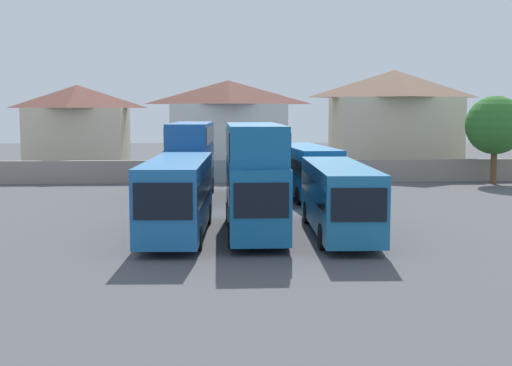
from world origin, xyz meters
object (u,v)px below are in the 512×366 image
Objects in this scene: bus_2 at (254,173)px; bus_1 at (178,192)px; house_terrace_centre at (228,126)px; bus_4 at (191,156)px; bus_6 at (307,169)px; bus_5 at (256,169)px; tree_left_of_lot at (495,125)px; house_terrace_right at (394,121)px; bus_3 at (339,195)px; house_terrace_left at (78,129)px.

bus_1 is at bearing -88.22° from bus_2.
bus_2 is at bearing -88.73° from house_terrace_centre.
bus_4 is 1.03× the size of bus_6.
bus_5 is at bearing 176.45° from bus_2.
tree_left_of_lot reaches higher than bus_6.
house_terrace_right is 1.65× the size of tree_left_of_lot.
house_terrace_right is (10.35, 18.02, 2.84)m from bus_6.
bus_3 is (7.45, -0.22, -0.14)m from bus_1.
bus_2 is at bearing -22.29° from bus_6.
house_terrace_right is (14.52, 31.04, 1.90)m from bus_2.
bus_1 is at bearing -34.98° from bus_6.
house_terrace_left is 28.74m from house_terrace_right.
bus_6 is at bearing 91.05° from bus_4.
house_terrace_right is (18.06, 31.15, 2.77)m from bus_1.
bus_6 is 1.51× the size of tree_left_of_lot.
tree_left_of_lot reaches higher than bus_1.
bus_4 is 21.07m from house_terrace_left.
house_terrace_centre is (-4.85, 17.75, 2.34)m from bus_6.
tree_left_of_lot is (34.12, -10.33, 0.50)m from house_terrace_left.
house_terrace_right is (28.73, -0.18, 0.72)m from house_terrace_left.
house_terrace_centre is at bearing -178.70° from bus_2.
house_terrace_right reaches higher than house_terrace_centre.
bus_2 is 12.92m from bus_5.
bus_2 reaches higher than bus_6.
house_terrace_left reaches higher than bus_4.
bus_4 is 7.61m from bus_6.
bus_5 is at bearing 164.12° from bus_1.
bus_5 is (-3.09, 13.18, 0.08)m from bus_3.
tree_left_of_lot reaches higher than bus_4.
bus_5 is at bearing -85.26° from house_terrace_centre.
bus_3 is 31.52m from house_terrace_centre.
bus_1 is at bearing 1.66° from bus_4.
bus_4 is 4.29m from bus_5.
bus_4 is at bearing -165.52° from bus_2.
bus_6 is at bearing -179.32° from bus_3.
bus_1 is 7.45m from bus_3.
house_terrace_right is at bearing -0.36° from house_terrace_left.
tree_left_of_lot is at bearing 110.63° from bus_4.
bus_5 is (4.35, 12.96, -0.06)m from bus_1.
house_terrace_right reaches higher than bus_2.
bus_5 is at bearing 87.89° from bus_4.
tree_left_of_lot is (5.39, -10.15, -0.21)m from house_terrace_right.
tree_left_of_lot reaches higher than bus_2.
tree_left_of_lot is (20.59, -9.88, 0.29)m from house_terrace_centre.
house_terrace_right reaches higher than bus_1.
bus_6 is at bearing 152.22° from bus_1.
bus_2 is 30.81m from house_terrace_centre.
tree_left_of_lot is at bearing 136.42° from bus_2.
house_terrace_centre reaches higher than house_terrace_left.
bus_1 is 33.16m from house_terrace_left.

